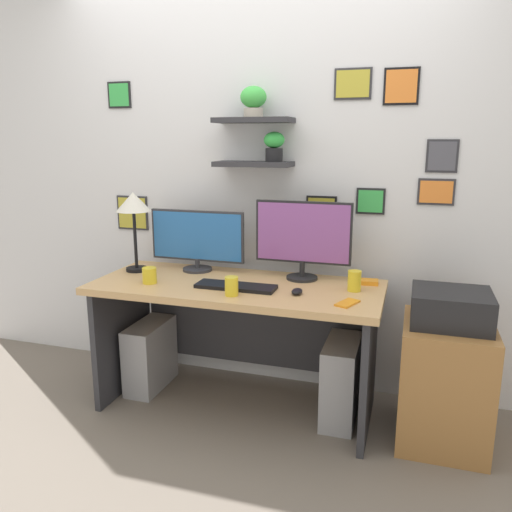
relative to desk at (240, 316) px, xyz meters
name	(u,v)px	position (x,y,z in m)	size (l,w,h in m)	color
ground_plane	(237,405)	(0.00, -0.05, -0.54)	(8.00, 8.00, 0.00)	#70665B
back_wall_assembly	(260,170)	(0.00, 0.38, 0.82)	(4.40, 0.24, 2.70)	silver
desk	(240,316)	(0.00, 0.00, 0.00)	(1.62, 0.68, 0.75)	tan
monitor_left	(197,239)	(-0.33, 0.16, 0.41)	(0.60, 0.18, 0.37)	#2D2D33
monitor_right	(303,237)	(0.33, 0.16, 0.46)	(0.55, 0.18, 0.45)	black
keyboard	(236,286)	(0.03, -0.14, 0.22)	(0.44, 0.14, 0.02)	black
computer_mouse	(297,291)	(0.37, -0.14, 0.23)	(0.06, 0.09, 0.03)	black
desk_lamp	(133,207)	(-0.68, 0.04, 0.61)	(0.21, 0.21, 0.48)	black
cell_phone	(347,303)	(0.64, -0.23, 0.22)	(0.07, 0.14, 0.01)	orange
coffee_mug	(150,275)	(-0.47, -0.19, 0.26)	(0.08, 0.08, 0.09)	yellow
pen_cup	(232,286)	(0.05, -0.27, 0.26)	(0.07, 0.07, 0.10)	yellow
scissors_tray	(367,282)	(0.70, 0.17, 0.22)	(0.12, 0.08, 0.02)	orange
water_cup	(354,281)	(0.65, 0.01, 0.27)	(0.07, 0.07, 0.11)	yellow
drawer_cabinet	(444,382)	(1.13, -0.05, -0.22)	(0.44, 0.50, 0.64)	#9E6B38
printer	(451,307)	(1.13, -0.05, 0.18)	(0.38, 0.34, 0.17)	black
computer_tower_left	(150,355)	(-0.60, 0.01, -0.33)	(0.18, 0.40, 0.42)	#99999E
computer_tower_right	(341,381)	(0.60, -0.01, -0.31)	(0.18, 0.40, 0.46)	#99999E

